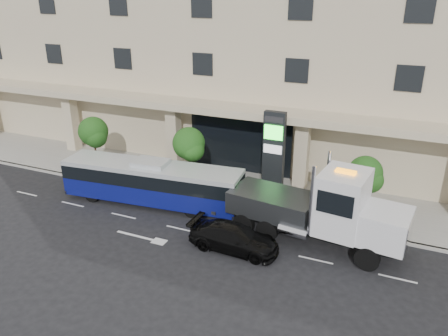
% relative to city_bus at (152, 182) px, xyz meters
% --- Properties ---
extents(ground, '(120.00, 120.00, 0.00)m').
position_rel_city_bus_xyz_m(ground, '(3.25, -0.76, -1.52)').
color(ground, black).
rests_on(ground, ground).
extents(sidewalk, '(120.00, 6.00, 0.15)m').
position_rel_city_bus_xyz_m(sidewalk, '(3.25, 4.24, -1.45)').
color(sidewalk, gray).
rests_on(sidewalk, ground).
extents(curb, '(120.00, 0.30, 0.15)m').
position_rel_city_bus_xyz_m(curb, '(3.25, 1.24, -1.45)').
color(curb, gray).
rests_on(curb, ground).
extents(convention_center, '(60.00, 17.60, 20.00)m').
position_rel_city_bus_xyz_m(convention_center, '(3.25, 14.66, 8.45)').
color(convention_center, '#BFAC8F').
rests_on(convention_center, ground).
extents(tree_left, '(2.27, 2.20, 4.22)m').
position_rel_city_bus_xyz_m(tree_left, '(-6.72, 2.83, 1.59)').
color(tree_left, '#422B19').
rests_on(tree_left, sidewalk).
extents(tree_mid, '(2.28, 2.20, 4.38)m').
position_rel_city_bus_xyz_m(tree_mid, '(1.28, 2.83, 1.74)').
color(tree_mid, '#422B19').
rests_on(tree_mid, sidewalk).
extents(tree_right, '(2.10, 2.00, 4.04)m').
position_rel_city_bus_xyz_m(tree_right, '(12.78, 2.83, 1.51)').
color(tree_right, '#422B19').
rests_on(tree_right, sidewalk).
extents(city_bus, '(12.01, 3.63, 3.00)m').
position_rel_city_bus_xyz_m(city_bus, '(0.00, 0.00, 0.00)').
color(city_bus, black).
rests_on(city_bus, ground).
extents(tow_truck, '(11.05, 3.82, 5.00)m').
position_rel_city_bus_xyz_m(tow_truck, '(11.10, -0.56, 0.53)').
color(tow_truck, '#2D3033').
rests_on(tow_truck, ground).
extents(black_sedan, '(4.97, 2.08, 1.43)m').
position_rel_city_bus_xyz_m(black_sedan, '(6.95, -2.99, -0.81)').
color(black_sedan, black).
rests_on(black_sedan, ground).
extents(signage_pylon, '(1.43, 0.55, 5.68)m').
position_rel_city_bus_xyz_m(signage_pylon, '(6.75, 4.37, 1.51)').
color(signage_pylon, black).
rests_on(signage_pylon, sidewalk).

